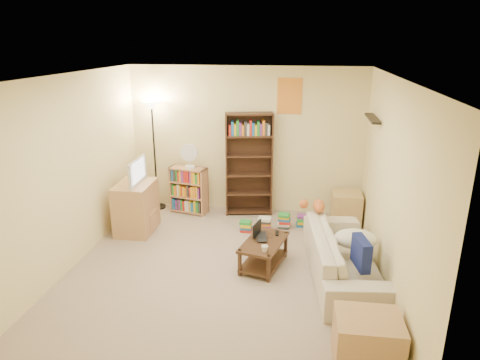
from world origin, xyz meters
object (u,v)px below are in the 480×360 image
Objects in this scene: television at (133,172)px; short_bookshelf at (189,190)px; sofa at (343,255)px; desk_fan at (189,155)px; side_table at (346,208)px; mug at (265,249)px; floor_lamp at (153,124)px; coffee_table at (264,250)px; tabby_cat at (316,205)px; laptop at (265,237)px; end_cabinet at (367,341)px; tall_bookshelf at (249,162)px; tv_stand at (136,207)px.

short_bookshelf is at bearing -36.70° from television.
sofa is 4.92× the size of desk_fan.
mug is at bearing -121.42° from side_table.
desk_fan is 0.22× the size of floor_lamp.
side_table is (1.19, 1.60, 0.04)m from coffee_table.
tabby_cat reaches higher than laptop.
mug is at bearing -44.49° from floor_lamp.
laptop is 2.21m from desk_fan.
desk_fan reaches higher than coffee_table.
tabby_cat is 2.79m from television.
sofa reaches higher than laptop.
end_cabinet is at bearing -78.95° from tabby_cat.
end_cabinet is (0.10, -1.57, -0.04)m from sofa.
mug is at bearing -39.89° from short_bookshelf.
mug is at bearing -52.79° from desk_fan.
coffee_table is at bearing -48.85° from desk_fan.
mug is 0.13× the size of short_bookshelf.
end_cabinet is at bearing -91.22° from side_table.
sofa is at bearing 8.08° from coffee_table.
laptop is 2.17m from short_bookshelf.
desk_fan is at bearing 179.00° from tall_bookshelf.
tabby_cat is 0.57× the size of short_bookshelf.
tabby_cat is at bearing -25.68° from desk_fan.
coffee_table is at bearing -112.54° from television.
television reaches higher than laptop.
mug is at bearing -68.59° from coffee_table.
television is at bearing -128.76° from desk_fan.
television is (-2.13, 1.11, 0.57)m from mug.
tv_stand is 1.32× the size of end_cabinet.
mug is 3.20m from floor_lamp.
desk_fan is 0.80× the size of side_table.
television is 1.13m from floor_lamp.
coffee_table is at bearing -36.04° from short_bookshelf.
tabby_cat is 2.79m from tv_stand.
tabby_cat is 2.41m from short_bookshelf.
coffee_table is 1.36× the size of television.
end_cabinet is (1.09, -1.39, -0.16)m from mug.
floor_lamp is 3.60× the size of side_table.
tabby_cat reaches higher than end_cabinet.
mug is 0.19× the size of side_table.
sofa is 3.08m from short_bookshelf.
laptop is 2.22m from tv_stand.
tv_stand is at bearing 142.21° from end_cabinet.
side_table is at bearing 10.91° from short_bookshelf.
sofa is 1.03m from coffee_table.
mug is (0.03, -0.40, 0.03)m from laptop.
short_bookshelf reaches higher than laptop.
tabby_cat is 0.51× the size of coffee_table.
tv_stand is at bearing 61.92° from laptop.
side_table is at bearing 88.78° from end_cabinet.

